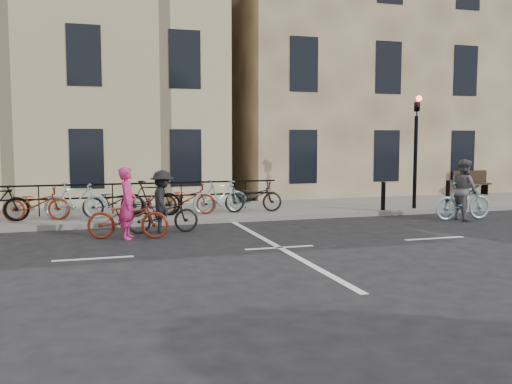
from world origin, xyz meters
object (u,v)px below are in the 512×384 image
object	(u,v)px
traffic_light	(416,138)
cyclist_dark	(163,208)
cyclist_grey	(464,195)
cyclist_pink	(128,214)
bench	(471,182)

from	to	relation	value
traffic_light	cyclist_dark	distance (m)	8.74
cyclist_grey	cyclist_dark	bearing A→B (deg)	88.57
traffic_light	cyclist_pink	world-z (taller)	traffic_light
bench	cyclist_pink	bearing A→B (deg)	-158.54
bench	cyclist_grey	xyz separation A→B (m)	(-4.32, -5.24, 0.06)
cyclist_pink	cyclist_dark	xyz separation A→B (m)	(0.92, 0.62, 0.03)
bench	cyclist_dark	world-z (taller)	cyclist_dark
traffic_light	cyclist_dark	xyz separation A→B (m)	(-8.41, -1.54, -1.82)
traffic_light	cyclist_grey	xyz separation A→B (m)	(0.48, -1.85, -1.72)
traffic_light	bench	distance (m)	6.14
bench	traffic_light	bearing A→B (deg)	-144.75
cyclist_grey	cyclist_dark	size ratio (longest dim) A/B	1.03
traffic_light	bench	world-z (taller)	traffic_light
bench	cyclist_grey	distance (m)	6.79
bench	cyclist_dark	size ratio (longest dim) A/B	0.87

